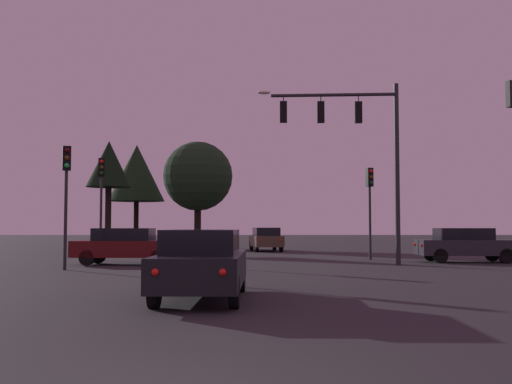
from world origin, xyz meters
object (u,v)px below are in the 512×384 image
(traffic_signal_mast_arm, at_px, (355,136))
(car_far_lane, at_px, (266,239))
(car_crossing_right, at_px, (127,246))
(tree_behind_sign, at_px, (198,176))
(tree_left_far, at_px, (137,173))
(traffic_light_median, at_px, (67,182))
(car_nearside_lane, at_px, (203,263))
(tree_center_horizon, at_px, (109,165))
(traffic_light_corner_right, at_px, (371,195))
(traffic_light_corner_left, at_px, (102,188))
(car_crossing_left, at_px, (467,244))

(traffic_signal_mast_arm, xyz_separation_m, car_far_lane, (-3.50, 13.78, -4.60))
(car_far_lane, bearing_deg, car_crossing_right, -114.01)
(traffic_signal_mast_arm, bearing_deg, car_far_lane, 104.23)
(tree_behind_sign, xyz_separation_m, tree_left_far, (-5.46, 4.53, 0.65))
(tree_behind_sign, bearing_deg, tree_left_far, 140.28)
(traffic_light_median, xyz_separation_m, car_nearside_lane, (5.82, -8.82, -2.42))
(tree_left_far, bearing_deg, tree_behind_sign, -39.72)
(tree_center_horizon, bearing_deg, car_far_lane, -4.26)
(traffic_signal_mast_arm, relative_size, car_far_lane, 1.77)
(tree_left_far, distance_m, tree_center_horizon, 9.28)
(car_far_lane, bearing_deg, traffic_signal_mast_arm, -75.77)
(traffic_light_median, relative_size, car_far_lane, 1.07)
(traffic_light_corner_right, relative_size, tree_left_far, 0.53)
(traffic_light_corner_left, distance_m, car_crossing_right, 4.72)
(car_far_lane, height_order, tree_center_horizon, tree_center_horizon)
(traffic_light_corner_right, bearing_deg, car_crossing_left, -24.20)
(traffic_light_median, height_order, car_crossing_left, traffic_light_median)
(traffic_light_corner_right, bearing_deg, traffic_light_median, -152.06)
(traffic_light_corner_right, bearing_deg, traffic_light_corner_left, -179.73)
(traffic_signal_mast_arm, relative_size, tree_center_horizon, 1.04)
(car_crossing_right, relative_size, car_far_lane, 1.06)
(car_crossing_right, height_order, car_far_lane, same)
(tree_left_far, bearing_deg, car_crossing_left, -48.92)
(traffic_light_corner_left, height_order, tree_left_far, tree_left_far)
(traffic_light_corner_left, xyz_separation_m, tree_center_horizon, (-2.38, 11.00, 2.23))
(traffic_light_corner_left, distance_m, car_crossing_left, 17.07)
(traffic_light_median, relative_size, car_nearside_lane, 0.98)
(traffic_signal_mast_arm, height_order, car_nearside_lane, traffic_signal_mast_arm)
(traffic_light_corner_right, distance_m, car_crossing_left, 4.89)
(traffic_light_corner_left, relative_size, tree_behind_sign, 0.62)
(traffic_light_median, distance_m, tree_center_horizon, 17.92)
(traffic_light_corner_left, bearing_deg, car_nearside_lane, -67.94)
(tree_behind_sign, distance_m, tree_center_horizon, 7.24)
(car_nearside_lane, distance_m, car_far_lane, 25.64)
(traffic_light_corner_right, distance_m, car_crossing_right, 11.65)
(car_crossing_left, xyz_separation_m, tree_center_horizon, (-19.16, 12.70, 4.85))
(car_crossing_left, bearing_deg, car_crossing_right, -173.48)
(traffic_light_median, bearing_deg, traffic_light_corner_right, 27.94)
(car_nearside_lane, xyz_separation_m, tree_left_far, (-8.60, 35.63, 5.15))
(traffic_signal_mast_arm, distance_m, car_nearside_lane, 13.73)
(car_crossing_right, xyz_separation_m, tree_left_far, (-4.35, 23.67, 5.15))
(traffic_light_corner_right, relative_size, car_crossing_right, 0.97)
(traffic_light_median, height_order, tree_behind_sign, tree_behind_sign)
(car_nearside_lane, relative_size, car_crossing_right, 1.03)
(tree_left_far, relative_size, tree_center_horizon, 1.14)
(tree_behind_sign, bearing_deg, traffic_light_corner_left, -101.08)
(traffic_signal_mast_arm, height_order, tree_behind_sign, tree_behind_sign)
(car_crossing_right, distance_m, car_far_lane, 14.91)
(car_nearside_lane, bearing_deg, traffic_light_corner_right, 66.74)
(traffic_signal_mast_arm, xyz_separation_m, traffic_light_corner_right, (1.32, 3.62, -2.27))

